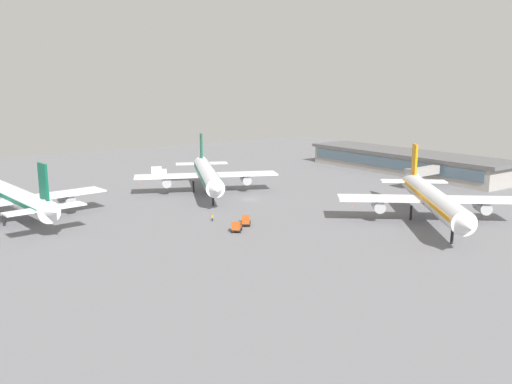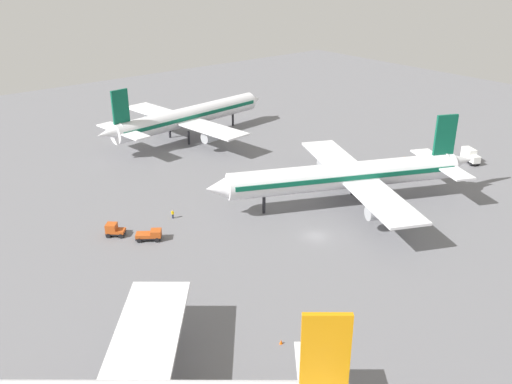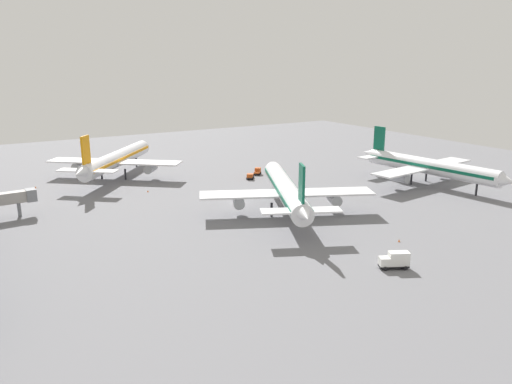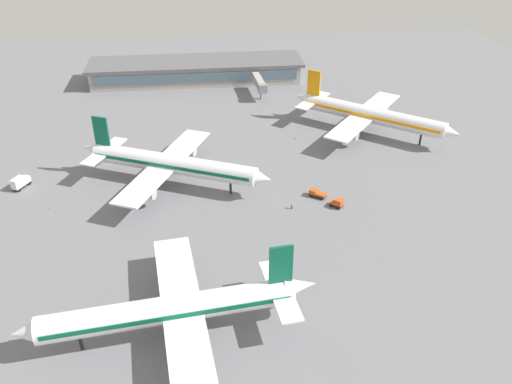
{
  "view_description": "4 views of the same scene",
  "coord_description": "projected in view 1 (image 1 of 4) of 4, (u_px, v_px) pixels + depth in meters",
  "views": [
    {
      "loc": [
        -125.85,
        86.76,
        32.91
      ],
      "look_at": [
        -17.18,
        9.83,
        6.16
      ],
      "focal_mm": 37.05,
      "sensor_mm": 36.0,
      "label": 1
    },
    {
      "loc": [
        -62.5,
        -60.42,
        46.21
      ],
      "look_at": [
        -2.03,
        14.41,
        4.24
      ],
      "focal_mm": 38.72,
      "sensor_mm": 36.0,
      "label": 2
    },
    {
      "loc": [
        116.34,
        -63.67,
        38.25
      ],
      "look_at": [
        0.49,
        5.34,
        2.45
      ],
      "focal_mm": 34.67,
      "sensor_mm": 36.0,
      "label": 3
    },
    {
      "loc": [
        5.76,
        133.09,
        72.89
      ],
      "look_at": [
        -7.38,
        17.2,
        2.47
      ],
      "focal_mm": 37.17,
      "sensor_mm": 36.0,
      "label": 4
    }
  ],
  "objects": [
    {
      "name": "airplane_at_gate",
      "position": [
        432.0,
        198.0,
        127.76
      ],
      "size": [
        46.94,
        41.16,
        17.16
      ],
      "rotation": [
        0.0,
        0.0,
        2.46
      ],
      "color": "white",
      "rests_on": "ground"
    },
    {
      "name": "jet_bridge",
      "position": [
        422.0,
        172.0,
        174.09
      ],
      "size": [
        4.02,
        16.39,
        6.74
      ],
      "rotation": [
        0.0,
        0.0,
        1.64
      ],
      "color": "#9E9993",
      "rests_on": "ground"
    },
    {
      "name": "airplane_distant",
      "position": [
        15.0,
        197.0,
        130.35
      ],
      "size": [
        54.42,
        43.89,
        16.56
      ],
      "rotation": [
        0.0,
        0.0,
        0.12
      ],
      "color": "white",
      "rests_on": "ground"
    },
    {
      "name": "terminal_building",
      "position": [
        405.0,
        162.0,
        204.72
      ],
      "size": [
        85.72,
        21.09,
        8.12
      ],
      "color": "#9E9993",
      "rests_on": "ground"
    },
    {
      "name": "baggage_tug",
      "position": [
        236.0,
        227.0,
        121.14
      ],
      "size": [
        3.73,
        3.68,
        2.3
      ],
      "rotation": [
        0.0,
        0.0,
        2.4
      ],
      "color": "black",
      "rests_on": "ground"
    },
    {
      "name": "safety_cone_near_gate",
      "position": [
        352.0,
        205.0,
        147.19
      ],
      "size": [
        0.44,
        0.44,
        0.6
      ],
      "primitive_type": "cone",
      "color": "#EA590C",
      "rests_on": "ground"
    },
    {
      "name": "safety_cone_mid_apron",
      "position": [
        484.0,
        207.0,
        145.3
      ],
      "size": [
        0.44,
        0.44,
        0.6
      ],
      "primitive_type": "cone",
      "color": "#EA590C",
      "rests_on": "ground"
    },
    {
      "name": "airplane_taxiing",
      "position": [
        207.0,
        174.0,
        163.12
      ],
      "size": [
        52.27,
        43.36,
        16.93
      ],
      "rotation": [
        0.0,
        0.0,
        2.71
      ],
      "color": "white",
      "rests_on": "ground"
    },
    {
      "name": "ground",
      "position": [
        250.0,
        199.0,
        156.33
      ],
      "size": [
        288.0,
        288.0,
        0.0
      ],
      "primitive_type": "plane",
      "color": "slate"
    },
    {
      "name": "safety_cone_far_side",
      "position": [
        140.0,
        182.0,
        183.72
      ],
      "size": [
        0.44,
        0.44,
        0.6
      ],
      "primitive_type": "cone",
      "color": "#EA590C",
      "rests_on": "ground"
    },
    {
      "name": "ground_crew_worker",
      "position": [
        212.0,
        218.0,
        130.84
      ],
      "size": [
        0.52,
        0.52,
        1.67
      ],
      "rotation": [
        0.0,
        0.0,
        3.69
      ],
      "color": "#1E2338",
      "rests_on": "ground"
    },
    {
      "name": "pushback_tractor",
      "position": [
        246.0,
        221.0,
        127.6
      ],
      "size": [
        4.68,
        4.13,
        1.9
      ],
      "rotation": [
        0.0,
        0.0,
        5.65
      ],
      "color": "black",
      "rests_on": "ground"
    },
    {
      "name": "catering_truck",
      "position": [
        158.0,
        171.0,
        197.82
      ],
      "size": [
        4.18,
        5.86,
        3.3
      ],
      "rotation": [
        0.0,
        0.0,
        4.25
      ],
      "color": "black",
      "rests_on": "ground"
    }
  ]
}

